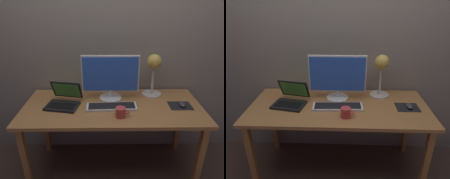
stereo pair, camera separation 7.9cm
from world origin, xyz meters
The scene contains 10 objects.
ground_plane centered at (0.00, 0.00, 0.00)m, with size 4.80×4.80×0.00m, color #47382D.
back_wall centered at (0.00, 0.40, 1.30)m, with size 4.80×0.06×2.60m, color gray.
desk centered at (0.00, 0.00, 0.66)m, with size 1.60×0.70×0.74m.
monitor centered at (-0.02, 0.14, 0.97)m, with size 0.53×0.21×0.42m.
keyboard_main centered at (-0.01, -0.05, 0.75)m, with size 0.45×0.16×0.03m.
laptop centered at (-0.44, 0.04, 0.80)m, with size 0.33×0.32×0.20m.
desk_lamp centered at (0.39, 0.22, 1.02)m, with size 0.19×0.19×0.41m.
mousepad centered at (0.61, -0.02, 0.74)m, with size 0.20×0.16×0.00m, color black.
mouse centered at (0.62, -0.02, 0.76)m, with size 0.06×0.10×0.03m, color #38383A.
coffee_mug centered at (0.06, -0.19, 0.78)m, with size 0.12×0.08×0.08m.
Camera 1 is at (-0.02, -1.64, 1.64)m, focal length 33.00 mm.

